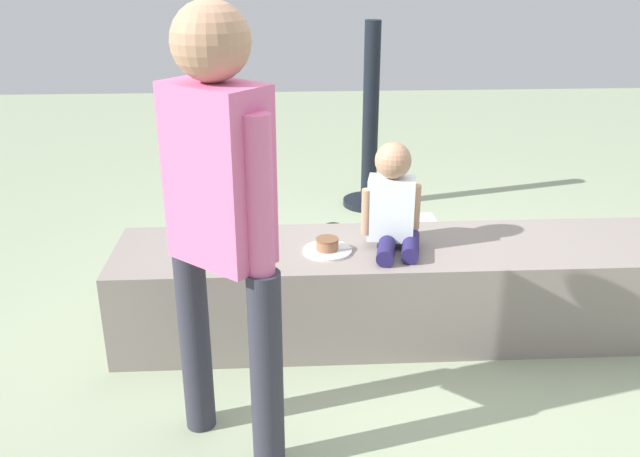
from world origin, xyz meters
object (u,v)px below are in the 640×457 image
at_px(adult_standing, 220,204).
at_px(handbag_black_leather, 332,254).
at_px(cake_plate, 327,247).
at_px(gift_bag, 406,253).
at_px(child_seated, 393,203).
at_px(water_bottle_near_gift, 595,264).
at_px(party_cup_red, 185,245).
at_px(cake_box_white, 416,233).

distance_m(adult_standing, handbag_black_leather, 1.74).
distance_m(adult_standing, cake_plate, 0.95).
bearing_deg(gift_bag, cake_plate, -128.36).
height_order(adult_standing, gift_bag, adult_standing).
bearing_deg(child_seated, water_bottle_near_gift, 22.02).
distance_m(child_seated, party_cup_red, 1.57).
distance_m(gift_bag, cake_box_white, 0.53).
xyz_separation_m(party_cup_red, handbag_black_leather, (0.87, -0.28, 0.05)).
relative_size(cake_box_white, handbag_black_leather, 1.07).
bearing_deg(child_seated, cake_box_white, 72.63).
bearing_deg(party_cup_red, adult_standing, -77.06).
xyz_separation_m(child_seated, gift_bag, (0.18, 0.55, -0.50)).
bearing_deg(handbag_black_leather, adult_standing, -108.04).
xyz_separation_m(child_seated, cake_box_white, (0.33, 1.05, -0.59)).
bearing_deg(water_bottle_near_gift, handbag_black_leather, 172.68).
relative_size(gift_bag, handbag_black_leather, 1.17).
xyz_separation_m(adult_standing, water_bottle_near_gift, (1.92, 1.26, -0.86)).
xyz_separation_m(cake_plate, handbag_black_leather, (0.08, 0.72, -0.36)).
bearing_deg(cake_box_white, handbag_black_leather, -145.82).
distance_m(adult_standing, party_cup_red, 1.99).
xyz_separation_m(cake_plate, gift_bag, (0.47, 0.60, -0.31)).
bearing_deg(child_seated, handbag_black_leather, 107.62).
bearing_deg(handbag_black_leather, cake_plate, -96.11).
xyz_separation_m(adult_standing, party_cup_red, (-0.40, 1.73, -0.89)).
height_order(cake_plate, gift_bag, cake_plate).
xyz_separation_m(cake_plate, cake_box_white, (0.62, 1.09, -0.40)).
bearing_deg(water_bottle_near_gift, gift_bag, 176.89).
height_order(water_bottle_near_gift, cake_box_white, water_bottle_near_gift).
bearing_deg(cake_box_white, water_bottle_near_gift, -31.75).
relative_size(gift_bag, party_cup_red, 2.99).
relative_size(child_seated, cake_plate, 2.16).
relative_size(cake_plate, water_bottle_near_gift, 1.14).
distance_m(adult_standing, water_bottle_near_gift, 2.45).
bearing_deg(gift_bag, handbag_black_leather, 161.92).
distance_m(cake_plate, cake_box_white, 1.32).
relative_size(adult_standing, cake_box_white, 4.95).
relative_size(adult_standing, gift_bag, 4.51).
distance_m(water_bottle_near_gift, cake_box_white, 1.06).
bearing_deg(cake_plate, child_seated, 7.82).
height_order(child_seated, gift_bag, child_seated).
bearing_deg(child_seated, gift_bag, 72.35).
xyz_separation_m(child_seated, water_bottle_near_gift, (1.23, 0.50, -0.57)).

